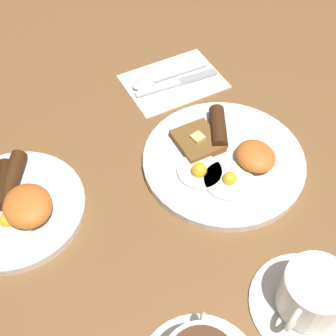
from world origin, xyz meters
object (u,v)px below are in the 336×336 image
at_px(breakfast_plate_near, 224,159).
at_px(knife, 181,81).
at_px(teacup_near, 311,296).
at_px(breakfast_plate_far, 14,205).
at_px(spoon, 152,82).

bearing_deg(breakfast_plate_near, knife, -10.44).
relative_size(teacup_near, knife, 0.90).
bearing_deg(breakfast_plate_far, knife, -70.59).
distance_m(breakfast_plate_near, breakfast_plate_far, 0.36).
distance_m(breakfast_plate_far, knife, 0.41).
bearing_deg(spoon, knife, 155.56).
distance_m(knife, spoon, 0.06).
bearing_deg(teacup_near, spoon, -3.44).
xyz_separation_m(breakfast_plate_near, spoon, (0.24, 0.01, -0.00)).
relative_size(knife, spoon, 1.05).
height_order(breakfast_plate_near, spoon, breakfast_plate_near).
bearing_deg(breakfast_plate_far, teacup_near, -139.43).
bearing_deg(knife, teacup_near, 85.82).
height_order(teacup_near, knife, teacup_near).
xyz_separation_m(breakfast_plate_near, knife, (0.22, -0.04, -0.01)).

